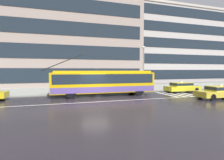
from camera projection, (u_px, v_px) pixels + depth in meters
ground_plane at (96, 100)px, 16.87m from camera, size 160.00×160.00×0.00m
sidewalk_slab at (83, 89)px, 25.47m from camera, size 80.00×10.00×0.14m
crosswalk_stripe_edge_near at (167, 95)px, 20.36m from camera, size 0.44×4.40×0.01m
crosswalk_stripe_inner_a at (173, 94)px, 20.63m from camera, size 0.44×4.40×0.01m
crosswalk_stripe_center at (180, 94)px, 20.89m from camera, size 0.44×4.40×0.01m
crosswalk_stripe_inner_b at (186, 94)px, 21.16m from camera, size 0.44×4.40×0.01m
lane_centre_line at (99, 102)px, 15.73m from camera, size 72.00×0.14×0.01m
trolleybus at (104, 82)px, 19.50m from camera, size 12.09×2.73×4.57m
taxi_ahead_of_bus at (182, 87)px, 22.54m from camera, size 4.52×1.75×1.39m
taxi_oncoming_far at (220, 92)px, 17.47m from camera, size 4.74×1.99×1.39m
bus_shelter at (87, 76)px, 22.18m from camera, size 4.28×1.53×2.60m
pedestrian_at_shelter at (127, 78)px, 23.02m from camera, size 1.47×1.47×2.09m
pedestrian_approaching_curb at (94, 78)px, 22.45m from camera, size 1.46×1.46×2.01m
pedestrian_walking_past at (74, 78)px, 22.79m from camera, size 1.58×1.58×2.02m
street_lamp at (144, 64)px, 23.44m from camera, size 0.60×0.32×5.85m
office_tower_corner_left at (67, 7)px, 33.99m from camera, size 26.18×14.41×29.95m
office_tower_corner_right at (170, 47)px, 46.10m from camera, size 25.02×14.19×17.58m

